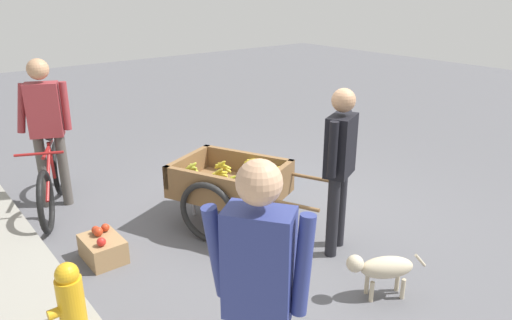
{
  "coord_description": "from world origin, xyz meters",
  "views": [
    {
      "loc": [
        -3.37,
        2.92,
        2.41
      ],
      "look_at": [
        0.15,
        0.11,
        0.75
      ],
      "focal_mm": 33.66,
      "sensor_mm": 36.0,
      "label": 1
    }
  ],
  "objects_px": {
    "cyclist_person": "(46,120)",
    "plastic_bucket": "(277,173)",
    "vendor_person": "(340,158)",
    "dog": "(382,268)",
    "bystander_person": "(259,284)",
    "mixed_fruit_crate": "(103,248)",
    "fruit_cart": "(231,186)",
    "fire_hydrant": "(71,306)",
    "bicycle": "(53,181)"
  },
  "relations": [
    {
      "from": "plastic_bucket",
      "to": "mixed_fruit_crate",
      "type": "xyz_separation_m",
      "value": [
        -0.41,
        2.49,
        0.01
      ]
    },
    {
      "from": "cyclist_person",
      "to": "bystander_person",
      "type": "bearing_deg",
      "value": 178.81
    },
    {
      "from": "mixed_fruit_crate",
      "to": "bicycle",
      "type": "bearing_deg",
      "value": 0.54
    },
    {
      "from": "fire_hydrant",
      "to": "mixed_fruit_crate",
      "type": "bearing_deg",
      "value": -31.11
    },
    {
      "from": "fire_hydrant",
      "to": "bystander_person",
      "type": "height_order",
      "value": "bystander_person"
    },
    {
      "from": "fruit_cart",
      "to": "mixed_fruit_crate",
      "type": "relative_size",
      "value": 4.13
    },
    {
      "from": "cyclist_person",
      "to": "vendor_person",
      "type": "bearing_deg",
      "value": -146.81
    },
    {
      "from": "fire_hydrant",
      "to": "plastic_bucket",
      "type": "bearing_deg",
      "value": -65.71
    },
    {
      "from": "vendor_person",
      "to": "cyclist_person",
      "type": "relative_size",
      "value": 0.94
    },
    {
      "from": "dog",
      "to": "fruit_cart",
      "type": "bearing_deg",
      "value": 6.57
    },
    {
      "from": "bicycle",
      "to": "cyclist_person",
      "type": "distance_m",
      "value": 0.68
    },
    {
      "from": "cyclist_person",
      "to": "plastic_bucket",
      "type": "bearing_deg",
      "value": -113.52
    },
    {
      "from": "fruit_cart",
      "to": "dog",
      "type": "height_order",
      "value": "fruit_cart"
    },
    {
      "from": "bicycle",
      "to": "dog",
      "type": "height_order",
      "value": "bicycle"
    },
    {
      "from": "cyclist_person",
      "to": "bystander_person",
      "type": "height_order",
      "value": "cyclist_person"
    },
    {
      "from": "plastic_bucket",
      "to": "bystander_person",
      "type": "distance_m",
      "value": 3.82
    },
    {
      "from": "fruit_cart",
      "to": "fire_hydrant",
      "type": "relative_size",
      "value": 2.71
    },
    {
      "from": "vendor_person",
      "to": "fire_hydrant",
      "type": "xyz_separation_m",
      "value": [
        0.24,
        2.4,
        -0.6
      ]
    },
    {
      "from": "fruit_cart",
      "to": "cyclist_person",
      "type": "bearing_deg",
      "value": 38.13
    },
    {
      "from": "plastic_bucket",
      "to": "bystander_person",
      "type": "relative_size",
      "value": 0.15
    },
    {
      "from": "fruit_cart",
      "to": "plastic_bucket",
      "type": "height_order",
      "value": "fruit_cart"
    },
    {
      "from": "dog",
      "to": "fire_hydrant",
      "type": "xyz_separation_m",
      "value": [
        0.98,
        2.14,
        0.06
      ]
    },
    {
      "from": "bicycle",
      "to": "mixed_fruit_crate",
      "type": "relative_size",
      "value": 3.49
    },
    {
      "from": "fire_hydrant",
      "to": "plastic_bucket",
      "type": "relative_size",
      "value": 2.64
    },
    {
      "from": "fire_hydrant",
      "to": "plastic_bucket",
      "type": "xyz_separation_m",
      "value": [
        1.39,
        -3.08,
        -0.22
      ]
    },
    {
      "from": "vendor_person",
      "to": "bicycle",
      "type": "distance_m",
      "value": 3.18
    },
    {
      "from": "fruit_cart",
      "to": "dog",
      "type": "distance_m",
      "value": 1.8
    },
    {
      "from": "vendor_person",
      "to": "cyclist_person",
      "type": "distance_m",
      "value": 3.21
    },
    {
      "from": "vendor_person",
      "to": "bicycle",
      "type": "height_order",
      "value": "vendor_person"
    },
    {
      "from": "fruit_cart",
      "to": "fire_hydrant",
      "type": "height_order",
      "value": "fruit_cart"
    },
    {
      "from": "vendor_person",
      "to": "bystander_person",
      "type": "xyz_separation_m",
      "value": [
        -1.11,
        1.84,
        0.06
      ]
    },
    {
      "from": "fruit_cart",
      "to": "fire_hydrant",
      "type": "bearing_deg",
      "value": 112.68
    },
    {
      "from": "mixed_fruit_crate",
      "to": "bystander_person",
      "type": "height_order",
      "value": "bystander_person"
    },
    {
      "from": "vendor_person",
      "to": "dog",
      "type": "height_order",
      "value": "vendor_person"
    },
    {
      "from": "fruit_cart",
      "to": "vendor_person",
      "type": "bearing_deg",
      "value": -155.85
    },
    {
      "from": "plastic_bucket",
      "to": "vendor_person",
      "type": "bearing_deg",
      "value": 157.31
    },
    {
      "from": "plastic_bucket",
      "to": "mixed_fruit_crate",
      "type": "bearing_deg",
      "value": 99.35
    },
    {
      "from": "cyclist_person",
      "to": "plastic_bucket",
      "type": "distance_m",
      "value": 2.8
    },
    {
      "from": "vendor_person",
      "to": "bystander_person",
      "type": "bearing_deg",
      "value": 121.19
    },
    {
      "from": "bystander_person",
      "to": "fire_hydrant",
      "type": "bearing_deg",
      "value": 22.65
    },
    {
      "from": "fruit_cart",
      "to": "bystander_person",
      "type": "distance_m",
      "value": 2.61
    },
    {
      "from": "bicycle",
      "to": "plastic_bucket",
      "type": "relative_size",
      "value": 6.06
    },
    {
      "from": "mixed_fruit_crate",
      "to": "fruit_cart",
      "type": "bearing_deg",
      "value": -97.36
    },
    {
      "from": "bicycle",
      "to": "plastic_bucket",
      "type": "bearing_deg",
      "value": -110.25
    },
    {
      "from": "mixed_fruit_crate",
      "to": "dog",
      "type": "bearing_deg",
      "value": -141.69
    },
    {
      "from": "dog",
      "to": "plastic_bucket",
      "type": "bearing_deg",
      "value": -21.72
    },
    {
      "from": "fruit_cart",
      "to": "bystander_person",
      "type": "relative_size",
      "value": 1.09
    },
    {
      "from": "vendor_person",
      "to": "plastic_bucket",
      "type": "distance_m",
      "value": 1.94
    },
    {
      "from": "cyclist_person",
      "to": "plastic_bucket",
      "type": "height_order",
      "value": "cyclist_person"
    },
    {
      "from": "dog",
      "to": "mixed_fruit_crate",
      "type": "height_order",
      "value": "dog"
    }
  ]
}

